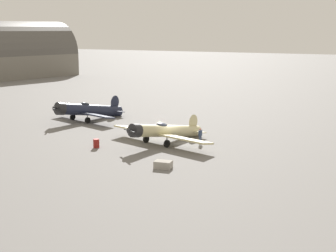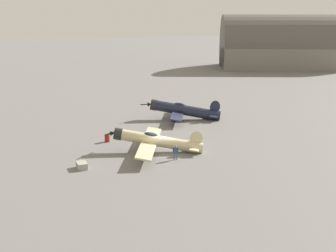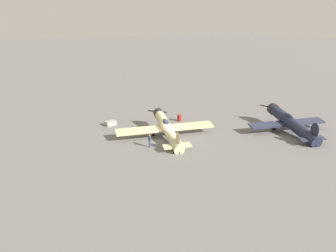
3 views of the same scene
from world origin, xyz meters
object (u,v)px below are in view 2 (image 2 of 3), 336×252
at_px(ground_crew_mechanic, 176,151).
at_px(equipment_crate, 82,165).
at_px(fuel_drum, 107,138).
at_px(airplane_foreground, 155,141).
at_px(airplane_mid_apron, 183,110).

relative_size(ground_crew_mechanic, equipment_crate, 1.01).
bearing_deg(fuel_drum, airplane_foreground, 42.44).
distance_m(airplane_mid_apron, ground_crew_mechanic, 19.63).
height_order(airplane_foreground, equipment_crate, airplane_foreground).
distance_m(airplane_foreground, ground_crew_mechanic, 3.86).
xyz_separation_m(airplane_foreground, airplane_mid_apron, (-15.22, 7.43, 0.10)).
bearing_deg(airplane_foreground, equipment_crate, 42.84).
height_order(airplane_mid_apron, equipment_crate, airplane_mid_apron).
height_order(airplane_foreground, fuel_drum, airplane_foreground).
height_order(airplane_foreground, airplane_mid_apron, airplane_mid_apron).
distance_m(equipment_crate, fuel_drum, 10.35).
height_order(airplane_foreground, ground_crew_mechanic, airplane_foreground).
bearing_deg(equipment_crate, fuel_drum, 158.72).
bearing_deg(fuel_drum, ground_crew_mechanic, 36.24).
xyz_separation_m(airplane_mid_apron, ground_crew_mechanic, (18.73, -5.85, -0.41)).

